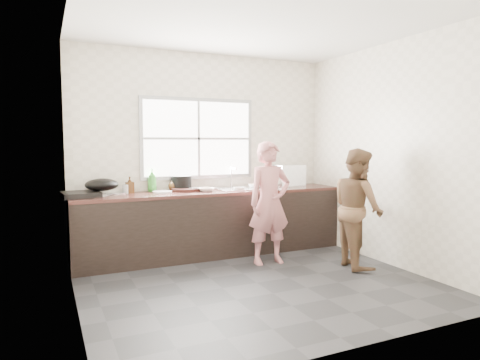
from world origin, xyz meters
name	(u,v)px	position (x,y,z in m)	size (l,w,h in m)	color
floor	(257,283)	(0.00, 0.00, -0.01)	(3.60, 3.20, 0.01)	#2B2B2E
ceiling	(258,23)	(0.00, 0.00, 2.71)	(3.60, 3.20, 0.01)	silver
wall_back	(205,153)	(0.00, 1.60, 1.35)	(3.60, 0.01, 2.70)	silver
wall_left	(72,160)	(-1.80, 0.00, 1.35)	(0.01, 3.20, 2.70)	beige
wall_right	(389,155)	(1.80, 0.00, 1.35)	(0.01, 3.20, 2.70)	beige
wall_front	(361,164)	(0.00, -1.60, 1.35)	(3.60, 0.01, 2.70)	silver
cabinet	(213,224)	(0.00, 1.29, 0.41)	(3.60, 0.62, 0.82)	black
countertop	(213,192)	(0.00, 1.29, 0.84)	(3.60, 0.64, 0.04)	#3A1D17
sink	(237,189)	(0.35, 1.29, 0.86)	(0.55, 0.45, 0.02)	silver
faucet	(231,177)	(0.35, 1.49, 1.01)	(0.02, 0.02, 0.30)	silver
window_frame	(198,139)	(-0.10, 1.59, 1.55)	(1.60, 0.05, 1.10)	#9EA0A5
window_glazing	(199,139)	(-0.10, 1.57, 1.55)	(1.50, 0.01, 1.00)	white
woman	(269,207)	(0.49, 0.62, 0.71)	(0.52, 0.34, 1.41)	#CF7C7D
person_side	(358,208)	(1.39, 0.05, 0.72)	(0.70, 0.54, 1.43)	brown
cutting_board	(186,190)	(-0.33, 1.41, 0.88)	(0.38, 0.38, 0.04)	black
cleaver	(195,188)	(-0.22, 1.37, 0.90)	(0.21, 0.11, 0.01)	silver
bowl_mince	(206,190)	(-0.11, 1.23, 0.89)	(0.20, 0.20, 0.05)	white
bowl_crabs	(256,186)	(0.65, 1.31, 0.89)	(0.17, 0.17, 0.05)	white
bowl_held	(239,188)	(0.30, 1.13, 0.89)	(0.20, 0.20, 0.06)	silver
black_pot	(181,183)	(-0.36, 1.52, 0.96)	(0.27, 0.27, 0.19)	black
plate_food	(162,192)	(-0.67, 1.34, 0.87)	(0.25, 0.25, 0.02)	white
bottle_green	(152,180)	(-0.76, 1.52, 1.01)	(0.12, 0.12, 0.30)	#30852B
bottle_brown_tall	(130,186)	(-1.05, 1.48, 0.95)	(0.08, 0.09, 0.19)	#4D2E13
bottle_brown_short	(174,184)	(-0.47, 1.52, 0.94)	(0.13, 0.13, 0.16)	#422810
glass_jar	(126,189)	(-1.11, 1.45, 0.92)	(0.08, 0.08, 0.11)	silver
burner	(81,194)	(-1.65, 1.31, 0.89)	(0.41, 0.41, 0.06)	black
wok	(102,185)	(-1.41, 1.34, 0.99)	(0.39, 0.39, 0.15)	black
dish_rack	(288,176)	(1.15, 1.29, 1.02)	(0.42, 0.30, 0.32)	white
pot_lid_left	(100,195)	(-1.42, 1.40, 0.87)	(0.22, 0.22, 0.01)	silver
pot_lid_right	(117,193)	(-1.21, 1.52, 0.87)	(0.28, 0.28, 0.01)	silver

